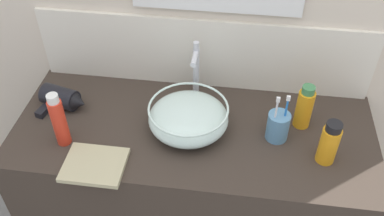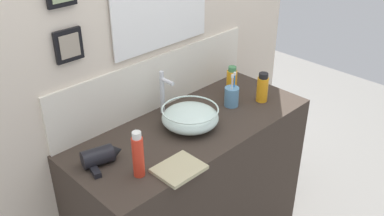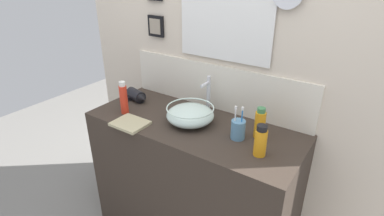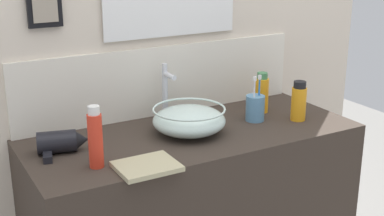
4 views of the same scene
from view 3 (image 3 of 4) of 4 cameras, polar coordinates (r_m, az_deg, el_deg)
name	(u,v)px [view 3 (image 3 of 4)]	position (r m, az deg, el deg)	size (l,w,h in m)	color
vanity_counter	(193,184)	(2.00, 0.13, -14.19)	(1.28, 0.53, 0.89)	#382D26
back_panel	(219,65)	(1.88, 5.23, 8.18)	(2.11, 0.10, 2.33)	beige
glass_bowl_sink	(190,114)	(1.74, -0.30, -1.24)	(0.28, 0.28, 0.10)	silver
faucet	(208,92)	(1.85, 3.03, 3.06)	(0.02, 0.10, 0.23)	silver
hair_drier	(136,96)	(2.06, -10.53, 2.29)	(0.19, 0.14, 0.08)	black
toothbrush_cup	(238,130)	(1.60, 8.68, -4.10)	(0.08, 0.08, 0.19)	#598CB2
soap_dispenser	(260,123)	(1.63, 12.81, -2.89)	(0.06, 0.06, 0.17)	orange
spray_bottle	(261,141)	(1.48, 12.93, -6.16)	(0.06, 0.06, 0.16)	orange
lotion_bottle	(124,98)	(1.88, -12.89, 1.80)	(0.05, 0.05, 0.21)	red
hand_towel	(130,123)	(1.78, -11.70, -2.90)	(0.20, 0.16, 0.02)	tan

